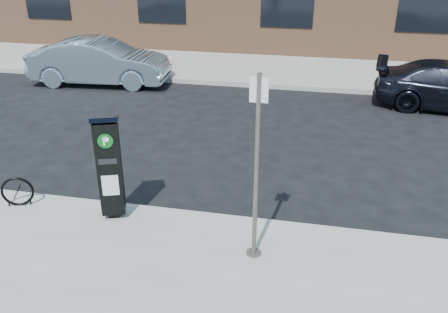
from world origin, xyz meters
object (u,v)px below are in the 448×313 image
(sign_pole, at_px, (256,172))
(parking_kiosk, at_px, (109,166))
(bike_rack, at_px, (17,192))
(car_silver, at_px, (100,62))

(sign_pole, bearing_deg, parking_kiosk, 166.12)
(bike_rack, distance_m, car_silver, 8.08)
(parking_kiosk, xyz_separation_m, car_silver, (-3.87, 7.76, -0.35))
(parking_kiosk, distance_m, car_silver, 8.68)
(parking_kiosk, distance_m, bike_rack, 1.91)
(parking_kiosk, xyz_separation_m, sign_pole, (2.49, -0.59, 0.44))
(sign_pole, relative_size, car_silver, 0.62)
(parking_kiosk, bearing_deg, bike_rack, 161.13)
(parking_kiosk, relative_size, sign_pole, 0.66)
(sign_pole, height_order, bike_rack, sign_pole)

